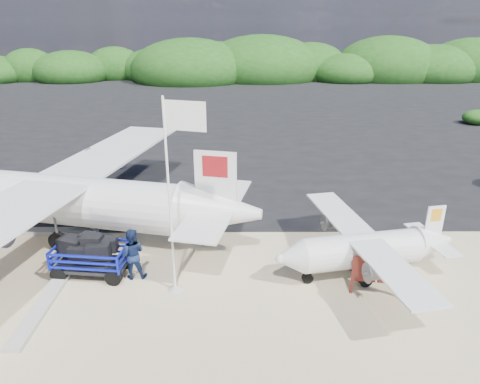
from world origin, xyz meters
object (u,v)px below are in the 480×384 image
(baggage_cart, at_px, (94,274))
(aircraft_small, at_px, (163,110))
(signboard, at_px, (374,295))
(crew_a, at_px, (206,223))
(aircraft_large, at_px, (420,123))
(flagpole, at_px, (175,289))
(crew_b, at_px, (132,254))

(baggage_cart, relative_size, aircraft_small, 0.41)
(signboard, height_order, aircraft_small, aircraft_small)
(crew_a, height_order, aircraft_large, aircraft_large)
(flagpole, xyz_separation_m, signboard, (6.47, -0.33, 0.00))
(flagpole, bearing_deg, crew_a, 74.94)
(baggage_cart, distance_m, crew_a, 4.46)
(aircraft_large, height_order, aircraft_small, aircraft_large)
(crew_b, bearing_deg, aircraft_small, -87.54)
(flagpole, height_order, crew_a, flagpole)
(baggage_cart, distance_m, aircraft_large, 31.49)
(flagpole, xyz_separation_m, crew_a, (0.82, 3.06, 0.92))
(flagpole, bearing_deg, signboard, -2.96)
(baggage_cart, xyz_separation_m, aircraft_small, (-2.37, 29.61, 0.00))
(flagpole, relative_size, crew_a, 3.43)
(flagpole, relative_size, crew_b, 3.49)
(crew_a, xyz_separation_m, aircraft_large, (17.05, 21.46, -0.92))
(crew_a, xyz_separation_m, aircraft_small, (-6.17, 27.46, -0.92))
(flagpole, height_order, aircraft_large, flagpole)
(aircraft_small, bearing_deg, signboard, 100.38)
(crew_a, relative_size, crew_b, 1.02)
(baggage_cart, height_order, crew_a, crew_a)
(signboard, bearing_deg, crew_a, 157.51)
(crew_b, xyz_separation_m, aircraft_large, (19.39, 23.76, -0.91))
(crew_b, bearing_deg, crew_a, -140.30)
(crew_a, xyz_separation_m, crew_b, (-2.34, -2.30, -0.02))
(crew_a, bearing_deg, signboard, 129.97)
(crew_b, distance_m, aircraft_small, 30.02)
(crew_b, bearing_deg, aircraft_large, -134.08)
(baggage_cart, bearing_deg, aircraft_large, 54.91)
(baggage_cart, relative_size, aircraft_large, 0.15)
(flagpole, relative_size, signboard, 3.74)
(signboard, distance_m, aircraft_large, 27.35)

